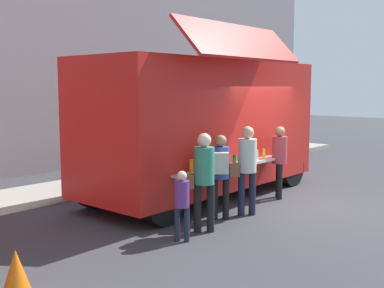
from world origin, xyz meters
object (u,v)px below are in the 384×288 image
at_px(customer_front_ordering, 246,163).
at_px(child_near_queue, 182,200).
at_px(traffic_cone_orange, 16,272).
at_px(trash_bin, 228,149).
at_px(customer_mid_with_backpack, 221,168).
at_px(customer_rear_waiting, 203,174).
at_px(customer_extra_browsing, 280,156).
at_px(food_truck_main, 203,124).

relative_size(customer_front_ordering, child_near_queue, 1.50).
relative_size(traffic_cone_orange, customer_front_ordering, 0.32).
relative_size(trash_bin, customer_mid_with_backpack, 0.62).
height_order(customer_mid_with_backpack, child_near_queue, customer_mid_with_backpack).
bearing_deg(customer_rear_waiting, child_near_queue, 141.32).
height_order(trash_bin, customer_rear_waiting, customer_rear_waiting).
bearing_deg(customer_front_ordering, customer_rear_waiting, 124.15).
bearing_deg(customer_extra_browsing, traffic_cone_orange, 54.86).
height_order(customer_extra_browsing, child_near_queue, customer_extra_browsing).
bearing_deg(customer_front_ordering, trash_bin, -18.22).
height_order(traffic_cone_orange, customer_front_ordering, customer_front_ordering).
distance_m(food_truck_main, trash_bin, 4.68).
distance_m(customer_rear_waiting, customer_extra_browsing, 3.08).
distance_m(customer_extra_browsing, child_near_queue, 3.72).
bearing_deg(customer_mid_with_backpack, food_truck_main, 7.98).
relative_size(food_truck_main, trash_bin, 6.12).
xyz_separation_m(traffic_cone_orange, child_near_queue, (2.77, -0.14, 0.42)).
distance_m(trash_bin, customer_extra_browsing, 4.78).
height_order(food_truck_main, child_near_queue, food_truck_main).
height_order(food_truck_main, customer_extra_browsing, food_truck_main).
bearing_deg(customer_extra_browsing, customer_front_ordering, 62.11).
bearing_deg(trash_bin, traffic_cone_orange, -156.50).
relative_size(food_truck_main, customer_extra_browsing, 3.75).
distance_m(food_truck_main, child_near_queue, 3.46).
relative_size(traffic_cone_orange, customer_rear_waiting, 0.32).
relative_size(customer_mid_with_backpack, child_near_queue, 1.38).
distance_m(trash_bin, customer_front_ordering, 6.16).
xyz_separation_m(traffic_cone_orange, customer_mid_with_backpack, (4.18, 0.21, 0.71)).
xyz_separation_m(traffic_cone_orange, customer_front_ordering, (4.76, 0.03, 0.76)).
height_order(customer_front_ordering, customer_mid_with_backpack, customer_front_ordering).
bearing_deg(customer_mid_with_backpack, customer_rear_waiting, 156.20).
height_order(food_truck_main, customer_mid_with_backpack, food_truck_main).
distance_m(customer_mid_with_backpack, customer_extra_browsing, 2.27).
xyz_separation_m(trash_bin, customer_mid_with_backpack, (-5.20, -3.87, 0.49)).
height_order(food_truck_main, customer_front_ordering, food_truck_main).
bearing_deg(trash_bin, customer_rear_waiting, -145.42).
bearing_deg(customer_rear_waiting, trash_bin, -11.80).
xyz_separation_m(trash_bin, customer_extra_browsing, (-2.94, -3.74, 0.47)).
distance_m(food_truck_main, customer_mid_with_backpack, 2.14).
relative_size(trash_bin, customer_extra_browsing, 0.61).
distance_m(trash_bin, customer_rear_waiting, 7.30).
distance_m(trash_bin, child_near_queue, 7.84).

